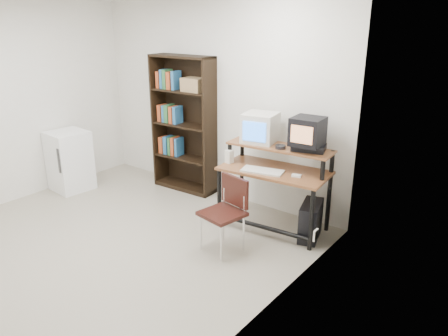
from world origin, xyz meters
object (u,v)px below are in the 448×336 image
Objects in this scene: computer_desk at (275,172)px; school_chair at (227,207)px; crt_tv at (308,131)px; mini_fridge at (70,161)px; crt_monitor at (260,128)px; pc_tower at (311,221)px; bookshelf at (185,123)px.

computer_desk is 0.78m from school_chair.
crt_tv is at bearing 72.40° from school_chair.
school_chair is 0.94× the size of mini_fridge.
crt_monitor reaches higher than computer_desk.
pc_tower is 3.53m from mini_fridge.
school_chair is at bearing -105.67° from computer_desk.
bookshelf is at bearing 164.09° from computer_desk.
crt_monitor is 0.23× the size of bookshelf.
pc_tower is at bearing -10.34° from bookshelf.
pc_tower is at bearing 61.65° from school_chair.
computer_desk is at bearing 18.90° from mini_fridge.
crt_monitor is 1.10m from school_chair.
pc_tower is (0.16, -0.09, -1.00)m from crt_tv.
bookshelf is (-1.54, 1.04, 0.48)m from school_chair.
pc_tower is (0.77, -0.10, -0.94)m from crt_monitor.
pc_tower is at bearing -19.11° from crt_monitor.
bookshelf is 1.75m from mini_fridge.
computer_desk is at bearing 166.18° from pc_tower.
school_chair is at bearing -144.84° from pc_tower.
school_chair is (-0.61, -0.77, 0.28)m from pc_tower.
computer_desk reaches higher than school_chair.
school_chair is 2.83m from mini_fridge.
bookshelf is (-2.15, 0.28, 0.76)m from pc_tower.
crt_tv is 0.79× the size of pc_tower.
mini_fridge is at bearing -169.91° from crt_tv.
computer_desk is at bearing -33.75° from crt_monitor.
crt_monitor is at bearing 152.52° from computer_desk.
crt_monitor is at bearing 156.41° from pc_tower.
computer_desk is at bearing -13.15° from bookshelf.
bookshelf reaches higher than school_chair.
crt_tv is 0.19× the size of bookshelf.
pc_tower is 0.24× the size of bookshelf.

